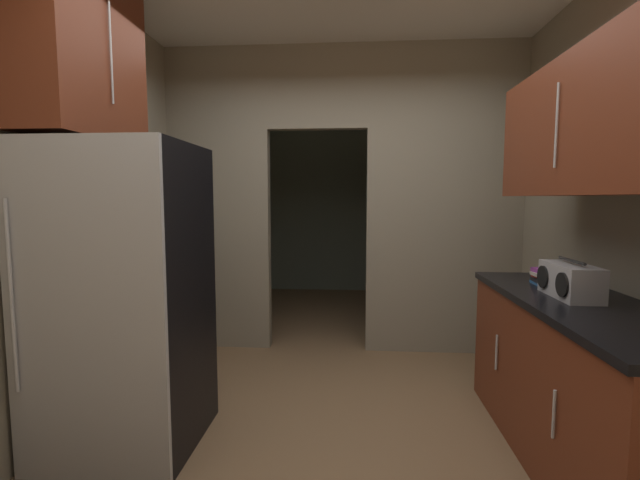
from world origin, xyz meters
TOP-DOWN VIEW (x-y plane):
  - ground at (0.00, 0.00)m, footprint 20.00×20.00m
  - kitchen_partition at (0.06, 1.76)m, footprint 3.22×0.12m
  - adjoining_room_shell at (0.00, 3.61)m, footprint 3.22×2.74m
  - refrigerator at (-1.18, 0.05)m, footprint 0.81×0.79m
  - lower_cabinet_run at (1.30, 0.02)m, footprint 0.62×1.78m
  - upper_cabinet_counterside at (1.30, 0.02)m, footprint 0.36×1.60m
  - upper_cabinet_fridgeside at (-1.43, 0.15)m, footprint 0.36×0.89m
  - boombox at (1.27, 0.11)m, footprint 0.19×0.39m
  - book_stack at (1.28, 0.46)m, footprint 0.13×0.16m

SIDE VIEW (x-z plane):
  - ground at x=0.00m, z-range 0.00..0.00m
  - lower_cabinet_run at x=1.30m, z-range 0.00..0.89m
  - refrigerator at x=-1.18m, z-range 0.00..1.71m
  - book_stack at x=1.28m, z-range 0.88..0.99m
  - boombox at x=1.27m, z-range 0.87..1.08m
  - adjoining_room_shell at x=0.00m, z-range 0.00..2.78m
  - kitchen_partition at x=0.06m, z-range 0.10..2.87m
  - upper_cabinet_counterside at x=1.30m, z-range 1.43..2.12m
  - upper_cabinet_fridgeside at x=-1.43m, z-range 1.74..2.76m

